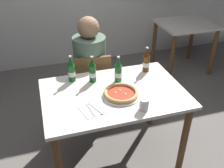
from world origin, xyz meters
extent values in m
plane|color=slate|center=(0.00, 0.00, 0.00)|extent=(8.00, 8.00, 0.00)
cube|color=silver|center=(0.00, 0.00, 0.73)|extent=(1.20, 0.80, 0.03)
cylinder|color=brown|center=(0.54, -0.34, 0.36)|extent=(0.06, 0.06, 0.72)
cylinder|color=brown|center=(-0.54, 0.34, 0.36)|extent=(0.06, 0.06, 0.72)
cylinder|color=brown|center=(0.54, 0.34, 0.36)|extent=(0.06, 0.06, 0.72)
cube|color=brown|center=(-0.06, 0.68, 0.43)|extent=(0.42, 0.42, 0.04)
cube|color=brown|center=(-0.07, 0.50, 0.65)|extent=(0.38, 0.06, 0.40)
cylinder|color=brown|center=(0.12, 0.84, 0.21)|extent=(0.04, 0.04, 0.41)
cylinder|color=brown|center=(-0.22, 0.86, 0.21)|extent=(0.04, 0.04, 0.41)
cylinder|color=brown|center=(0.10, 0.50, 0.21)|extent=(0.04, 0.04, 0.41)
cylinder|color=brown|center=(-0.24, 0.52, 0.21)|extent=(0.04, 0.04, 0.41)
cube|color=#2D3342|center=(-0.06, 0.66, 0.23)|extent=(0.32, 0.28, 0.45)
cylinder|color=slate|center=(-0.06, 0.66, 0.73)|extent=(0.34, 0.34, 0.55)
sphere|color=#9E7556|center=(-0.06, 0.66, 1.10)|extent=(0.22, 0.22, 0.22)
cube|color=silver|center=(1.55, 1.41, 0.73)|extent=(0.80, 0.70, 0.03)
cylinder|color=brown|center=(1.21, 1.12, 0.36)|extent=(0.06, 0.06, 0.72)
cylinder|color=brown|center=(1.89, 1.12, 0.36)|extent=(0.06, 0.06, 0.72)
cylinder|color=brown|center=(1.21, 1.70, 0.36)|extent=(0.06, 0.06, 0.72)
cylinder|color=brown|center=(1.89, 1.70, 0.36)|extent=(0.06, 0.06, 0.72)
cylinder|color=white|center=(0.04, -0.07, 0.76)|extent=(0.32, 0.32, 0.01)
cylinder|color=#AD2D19|center=(0.04, -0.07, 0.77)|extent=(0.23, 0.23, 0.01)
torus|color=tan|center=(0.04, -0.07, 0.78)|extent=(0.29, 0.29, 0.03)
sphere|color=silver|center=(0.00, -0.04, 0.77)|extent=(0.02, 0.02, 0.02)
sphere|color=silver|center=(0.07, -0.09, 0.77)|extent=(0.02, 0.02, 0.02)
sphere|color=silver|center=(0.05, -0.02, 0.77)|extent=(0.02, 0.02, 0.02)
cylinder|color=#512D0F|center=(0.41, 0.26, 0.83)|extent=(0.06, 0.06, 0.16)
cone|color=#512D0F|center=(0.41, 0.26, 0.95)|extent=(0.05, 0.05, 0.07)
cylinder|color=#B7B7BC|center=(0.41, 0.26, 0.99)|extent=(0.03, 0.03, 0.01)
cylinder|color=white|center=(0.41, 0.26, 0.82)|extent=(0.07, 0.07, 0.04)
cylinder|color=#14591E|center=(-0.13, 0.22, 0.83)|extent=(0.06, 0.06, 0.16)
cone|color=#14591E|center=(-0.13, 0.22, 0.95)|extent=(0.05, 0.05, 0.07)
cylinder|color=#B7B7BC|center=(-0.13, 0.22, 0.99)|extent=(0.03, 0.03, 0.01)
cylinder|color=white|center=(-0.13, 0.22, 0.82)|extent=(0.07, 0.07, 0.04)
cylinder|color=#196B2D|center=(0.09, 0.16, 0.83)|extent=(0.06, 0.06, 0.16)
cone|color=#196B2D|center=(0.09, 0.16, 0.95)|extent=(0.05, 0.05, 0.07)
cylinder|color=#B7B7BC|center=(0.09, 0.16, 0.99)|extent=(0.03, 0.03, 0.01)
cylinder|color=white|center=(0.09, 0.16, 0.82)|extent=(0.07, 0.07, 0.04)
cylinder|color=#14591E|center=(-0.30, 0.29, 0.83)|extent=(0.06, 0.06, 0.16)
cone|color=#14591E|center=(-0.30, 0.29, 0.95)|extent=(0.05, 0.05, 0.07)
cylinder|color=#B7B7BC|center=(-0.30, 0.29, 0.99)|extent=(0.03, 0.03, 0.01)
cylinder|color=white|center=(-0.30, 0.29, 0.82)|extent=(0.07, 0.07, 0.04)
cube|color=white|center=(-0.22, -0.18, 0.75)|extent=(0.22, 0.22, 0.00)
cube|color=silver|center=(-0.20, -0.18, 0.76)|extent=(0.09, 0.18, 0.00)
cube|color=silver|center=(-0.24, -0.18, 0.76)|extent=(0.04, 0.17, 0.00)
cylinder|color=white|center=(0.15, -0.29, 0.80)|extent=(0.07, 0.07, 0.09)
camera|label=1|loc=(-0.53, -1.69, 1.94)|focal=40.34mm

